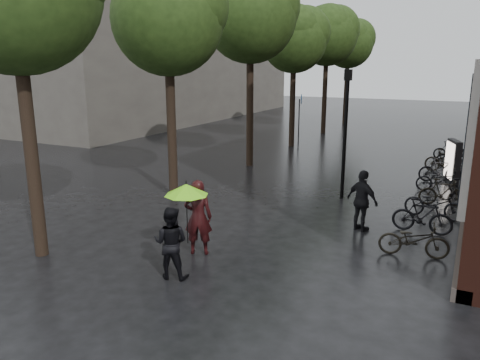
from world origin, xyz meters
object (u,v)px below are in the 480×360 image
Objects in this scene: pedestrian_walking at (362,201)px; parked_bicycles at (440,182)px; lamp_post at (346,122)px; ad_lightbox at (453,162)px; person_black at (171,243)px; person_burgundy at (198,217)px.

pedestrian_walking reaches higher than parked_bicycles.
pedestrian_walking is 0.40× the size of lamp_post.
lamp_post is at bearing -149.28° from ad_lightbox.
person_black is 0.12× the size of parked_bicycles.
lamp_post reaches higher than pedestrian_walking.
ad_lightbox is at bearing 81.69° from parked_bicycles.
person_burgundy is 10.08m from parked_bicycles.
ad_lightbox is at bearing -138.35° from person_burgundy.
ad_lightbox reaches higher than person_black.
ad_lightbox is (5.15, 12.20, 0.05)m from person_black.
pedestrian_walking is 5.47m from parked_bicycles.
person_burgundy is at bearing -119.94° from parked_bicycles.
ad_lightbox reaches higher than parked_bicycles.
person_black is at bearing -102.26° from lamp_post.
person_burgundy is at bearing -97.43° from person_black.
person_black is 0.37× the size of lamp_post.
person_black is at bearing 84.93° from pedestrian_walking.
person_burgundy reaches higher than ad_lightbox.
person_burgundy is 0.43× the size of lamp_post.
person_black is at bearing 74.82° from person_burgundy.
lamp_post is (-3.38, -4.09, 1.86)m from ad_lightbox.
person_black is (0.17, -1.45, -0.14)m from person_burgundy.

